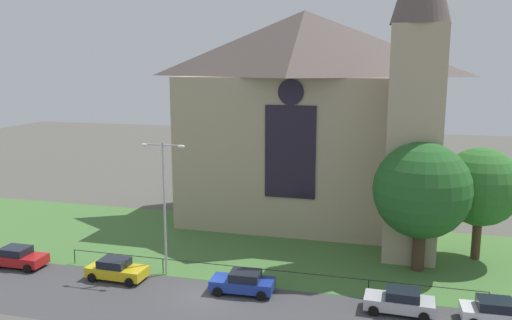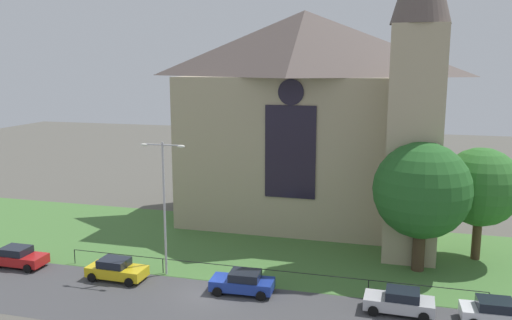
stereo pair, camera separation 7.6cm
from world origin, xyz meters
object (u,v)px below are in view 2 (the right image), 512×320
(parked_car_silver, at_px, (400,301))
(church_building, at_px, (310,116))
(tree_right_near, at_px, (422,191))
(parked_car_red, at_px, (18,257))
(parked_car_yellow, at_px, (116,269))
(tree_right_far, at_px, (480,187))
(streetlamp_near, at_px, (164,193))
(parked_car_white, at_px, (497,312))
(parked_car_blue, at_px, (243,282))

(parked_car_silver, bearing_deg, church_building, -62.16)
(tree_right_near, distance_m, parked_car_red, 30.54)
(tree_right_near, xyz_separation_m, parked_car_red, (-29.21, -7.13, -5.34))
(parked_car_yellow, bearing_deg, parked_car_silver, 1.29)
(tree_right_far, bearing_deg, tree_right_near, -141.05)
(church_building, height_order, parked_car_silver, church_building)
(streetlamp_near, bearing_deg, parked_car_white, -4.89)
(tree_right_near, xyz_separation_m, parked_car_white, (4.25, -7.48, -5.34))
(parked_car_yellow, bearing_deg, tree_right_far, 25.03)
(church_building, relative_size, tree_right_far, 2.93)
(parked_car_yellow, height_order, parked_car_blue, same)
(tree_right_far, relative_size, parked_car_red, 2.11)
(tree_right_near, height_order, parked_car_red, tree_right_near)
(parked_car_silver, bearing_deg, tree_right_near, -98.26)
(tree_right_far, xyz_separation_m, parked_car_silver, (-5.76, -11.06, -5.05))
(streetlamp_near, bearing_deg, parked_car_blue, -14.34)
(streetlamp_near, bearing_deg, parked_car_red, -172.37)
(church_building, height_order, streetlamp_near, church_building)
(tree_right_far, relative_size, parked_car_yellow, 2.09)
(parked_car_yellow, xyz_separation_m, parked_car_silver, (19.47, -0.07, 0.00))
(parked_car_yellow, bearing_deg, parked_car_white, 1.28)
(streetlamp_near, relative_size, parked_car_silver, 2.30)
(parked_car_silver, distance_m, parked_car_white, 5.55)
(parked_car_yellow, bearing_deg, parked_car_red, 179.83)
(parked_car_silver, bearing_deg, streetlamp_near, -4.85)
(parked_car_yellow, bearing_deg, tree_right_near, 21.06)
(parked_car_silver, relative_size, parked_car_white, 1.00)
(streetlamp_near, height_order, parked_car_yellow, streetlamp_near)
(parked_car_silver, bearing_deg, parked_car_blue, 0.21)
(parked_car_white, bearing_deg, parked_car_blue, 177.14)
(church_building, height_order, parked_car_yellow, church_building)
(parked_car_white, bearing_deg, parked_car_red, 177.54)
(church_building, xyz_separation_m, streetlamp_near, (-7.83, -15.60, -4.21))
(parked_car_white, bearing_deg, tree_right_near, 117.75)
(parked_car_red, height_order, parked_car_white, same)
(parked_car_blue, bearing_deg, parked_car_yellow, -1.66)
(parked_car_blue, height_order, parked_car_white, same)
(parked_car_red, distance_m, parked_car_yellow, 8.45)
(church_building, relative_size, parked_car_yellow, 6.12)
(parked_car_blue, height_order, parked_car_silver, same)
(tree_right_far, height_order, parked_car_silver, tree_right_far)
(parked_car_yellow, bearing_deg, streetlamp_near, 31.95)
(tree_right_far, xyz_separation_m, parked_car_white, (-0.21, -11.08, -5.05))
(parked_car_yellow, distance_m, parked_car_white, 25.02)
(church_building, bearing_deg, parked_car_silver, -63.76)
(church_building, xyz_separation_m, parked_car_red, (-19.31, -17.13, -9.53))
(tree_right_far, bearing_deg, parked_car_white, -91.08)
(parked_car_red, xyz_separation_m, parked_car_silver, (27.92, -0.32, 0.00))
(streetlamp_near, xyz_separation_m, parked_car_yellow, (-3.03, -1.78, -5.32))
(tree_right_far, distance_m, parked_car_yellow, 27.98)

